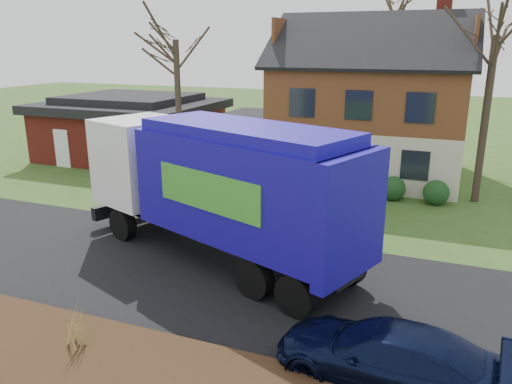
% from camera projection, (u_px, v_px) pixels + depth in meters
% --- Properties ---
extents(ground, '(120.00, 120.00, 0.00)m').
position_uv_depth(ground, '(220.00, 277.00, 14.70)').
color(ground, '#334F1A').
rests_on(ground, ground).
extents(road, '(80.00, 7.00, 0.02)m').
position_uv_depth(road, '(220.00, 277.00, 14.69)').
color(road, black).
rests_on(road, ground).
extents(mulch_verge, '(80.00, 3.50, 0.30)m').
position_uv_depth(mulch_verge, '(106.00, 381.00, 9.93)').
color(mulch_verge, black).
rests_on(mulch_verge, ground).
extents(main_house, '(12.95, 8.95, 9.26)m').
position_uv_depth(main_house, '(362.00, 96.00, 25.44)').
color(main_house, beige).
rests_on(main_house, ground).
extents(ranch_house, '(9.80, 8.20, 3.70)m').
position_uv_depth(ranch_house, '(132.00, 127.00, 29.98)').
color(ranch_house, maroon).
rests_on(ranch_house, ground).
extents(garbage_truck, '(10.62, 6.24, 4.42)m').
position_uv_depth(garbage_truck, '(220.00, 182.00, 15.20)').
color(garbage_truck, black).
rests_on(garbage_truck, ground).
extents(silver_sedan, '(4.77, 2.82, 1.49)m').
position_uv_depth(silver_sedan, '(213.00, 199.00, 19.62)').
color(silver_sedan, '#AEB0B6').
rests_on(silver_sedan, ground).
extents(navy_wagon, '(4.71, 2.31, 1.32)m').
position_uv_depth(navy_wagon, '(387.00, 356.00, 9.88)').
color(navy_wagon, black).
rests_on(navy_wagon, ground).
extents(tree_front_west, '(3.17, 3.17, 9.44)m').
position_uv_depth(tree_front_west, '(174.00, 16.00, 22.14)').
color(tree_front_west, '#382D22').
rests_on(tree_front_west, ground).
extents(tree_front_east, '(3.57, 3.57, 9.93)m').
position_uv_depth(tree_front_east, '(500.00, 4.00, 19.45)').
color(tree_front_east, '#392C22').
rests_on(tree_front_east, ground).
extents(grass_clump_mid, '(0.36, 0.29, 1.00)m').
position_uv_depth(grass_clump_mid, '(73.00, 325.00, 10.71)').
color(grass_clump_mid, tan).
rests_on(grass_clump_mid, mulch_verge).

